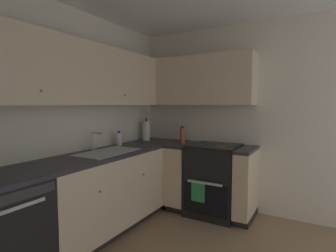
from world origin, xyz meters
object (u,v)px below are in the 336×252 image
object	(u,v)px
oven_range	(214,179)
paper_towel_roll	(146,131)
soap_bottle	(119,139)
oil_bottle	(183,135)

from	to	relation	value
oven_range	paper_towel_roll	distance (m)	1.20
soap_bottle	oil_bottle	xyz separation A→B (m)	(0.59, -0.61, 0.03)
oven_range	soap_bottle	size ratio (longest dim) A/B	5.49
soap_bottle	paper_towel_roll	world-z (taller)	paper_towel_roll
oven_range	soap_bottle	distance (m)	1.33
soap_bottle	paper_towel_roll	bearing A→B (deg)	-1.94
oil_bottle	soap_bottle	bearing A→B (deg)	133.79
oven_range	oil_bottle	bearing A→B (deg)	92.32
soap_bottle	paper_towel_roll	distance (m)	0.59
oven_range	oil_bottle	size ratio (longest dim) A/B	4.45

